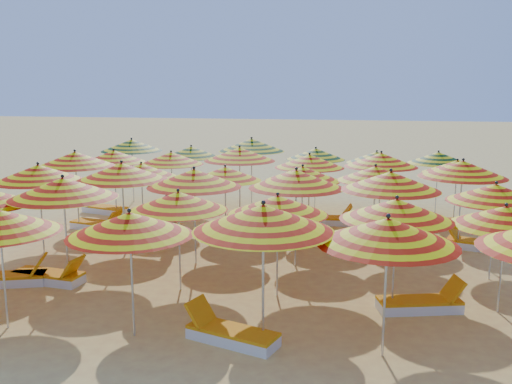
# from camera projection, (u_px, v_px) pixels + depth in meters

# --- Properties ---
(ground) EXTENTS (120.00, 120.00, 0.00)m
(ground) POSITION_uv_depth(u_px,v_px,m) (253.00, 251.00, 16.10)
(ground) COLOR #F7D76E
(ground) RESTS_ON ground
(umbrella_2) EXTENTS (2.90, 2.90, 2.44)m
(umbrella_2) POSITION_uv_depth(u_px,v_px,m) (130.00, 224.00, 10.29)
(umbrella_2) COLOR silver
(umbrella_2) RESTS_ON ground
(umbrella_3) EXTENTS (3.06, 3.06, 2.66)m
(umbrella_3) POSITION_uv_depth(u_px,v_px,m) (263.00, 218.00, 9.93)
(umbrella_3) COLOR silver
(umbrella_3) RESTS_ON ground
(umbrella_4) EXTENTS (2.94, 2.94, 2.53)m
(umbrella_4) POSITION_uv_depth(u_px,v_px,m) (388.00, 231.00, 9.49)
(umbrella_4) COLOR silver
(umbrella_4) RESTS_ON ground
(umbrella_7) EXTENTS (3.15, 3.15, 2.62)m
(umbrella_7) POSITION_uv_depth(u_px,v_px,m) (63.00, 188.00, 12.99)
(umbrella_7) COLOR silver
(umbrella_7) RESTS_ON ground
(umbrella_8) EXTENTS (2.23, 2.23, 2.35)m
(umbrella_8) POSITION_uv_depth(u_px,v_px,m) (178.00, 201.00, 12.70)
(umbrella_8) COLOR silver
(umbrella_8) RESTS_ON ground
(umbrella_9) EXTENTS (2.60, 2.60, 2.34)m
(umbrella_9) POSITION_uv_depth(u_px,v_px,m) (278.00, 205.00, 12.33)
(umbrella_9) COLOR silver
(umbrella_9) RESTS_ON ground
(umbrella_10) EXTENTS (2.88, 2.88, 2.44)m
(umbrella_10) POSITION_uv_depth(u_px,v_px,m) (396.00, 210.00, 11.51)
(umbrella_10) COLOR silver
(umbrella_10) RESTS_ON ground
(umbrella_11) EXTENTS (2.68, 2.68, 2.31)m
(umbrella_11) POSITION_uv_depth(u_px,v_px,m) (505.00, 216.00, 11.41)
(umbrella_11) COLOR silver
(umbrella_11) RESTS_ON ground
(umbrella_12) EXTENTS (3.21, 3.21, 2.56)m
(umbrella_12) POSITION_uv_depth(u_px,v_px,m) (38.00, 173.00, 15.49)
(umbrella_12) COLOR silver
(umbrella_12) RESTS_ON ground
(umbrella_13) EXTENTS (2.82, 2.82, 2.63)m
(umbrella_13) POSITION_uv_depth(u_px,v_px,m) (122.00, 172.00, 15.33)
(umbrella_13) COLOR silver
(umbrella_13) RESTS_ON ground
(umbrella_14) EXTENTS (2.88, 2.88, 2.58)m
(umbrella_14) POSITION_uv_depth(u_px,v_px,m) (194.00, 178.00, 14.57)
(umbrella_14) COLOR silver
(umbrella_14) RESTS_ON ground
(umbrella_15) EXTENTS (2.50, 2.50, 2.58)m
(umbrella_15) POSITION_uv_depth(u_px,v_px,m) (296.00, 179.00, 14.39)
(umbrella_15) COLOR silver
(umbrella_15) RESTS_ON ground
(umbrella_16) EXTENTS (3.01, 3.01, 2.61)m
(umbrella_16) POSITION_uv_depth(u_px,v_px,m) (391.00, 181.00, 13.98)
(umbrella_16) COLOR silver
(umbrella_16) RESTS_ON ground
(umbrella_17) EXTENTS (2.29, 2.29, 2.40)m
(umbrella_17) POSITION_uv_depth(u_px,v_px,m) (496.00, 193.00, 13.38)
(umbrella_17) COLOR silver
(umbrella_17) RESTS_ON ground
(umbrella_18) EXTENTS (3.05, 3.05, 2.61)m
(umbrella_18) POSITION_uv_depth(u_px,v_px,m) (75.00, 159.00, 18.03)
(umbrella_18) COLOR silver
(umbrella_18) RESTS_ON ground
(umbrella_19) EXTENTS (2.62, 2.62, 2.31)m
(umbrella_19) POSITION_uv_depth(u_px,v_px,m) (141.00, 170.00, 17.45)
(umbrella_19) COLOR silver
(umbrella_19) RESTS_ON ground
(umbrella_20) EXTENTS (2.39, 2.39, 2.29)m
(umbrella_20) POSITION_uv_depth(u_px,v_px,m) (225.00, 174.00, 16.91)
(umbrella_20) COLOR silver
(umbrella_20) RESTS_ON ground
(umbrella_21) EXTENTS (2.32, 2.32, 2.36)m
(umbrella_21) POSITION_uv_depth(u_px,v_px,m) (303.00, 174.00, 16.52)
(umbrella_21) COLOR silver
(umbrella_21) RESTS_ON ground
(umbrella_22) EXTENTS (2.52, 2.52, 2.38)m
(umbrella_22) POSITION_uv_depth(u_px,v_px,m) (375.00, 174.00, 16.45)
(umbrella_22) COLOR silver
(umbrella_22) RESTS_ON ground
(umbrella_23) EXTENTS (2.77, 2.77, 2.61)m
(umbrella_23) POSITION_uv_depth(u_px,v_px,m) (463.00, 169.00, 15.94)
(umbrella_23) COLOR silver
(umbrella_23) RESTS_ON ground
(umbrella_24) EXTENTS (2.89, 2.89, 2.41)m
(umbrella_24) POSITION_uv_depth(u_px,v_px,m) (114.00, 156.00, 20.10)
(umbrella_24) COLOR silver
(umbrella_24) RESTS_ON ground
(umbrella_25) EXTENTS (2.97, 2.97, 2.38)m
(umbrella_25) POSITION_uv_depth(u_px,v_px,m) (171.00, 158.00, 19.78)
(umbrella_25) COLOR silver
(umbrella_25) RESTS_ON ground
(umbrella_26) EXTENTS (3.19, 3.19, 2.59)m
(umbrella_26) POSITION_uv_depth(u_px,v_px,m) (240.00, 154.00, 19.41)
(umbrella_26) COLOR silver
(umbrella_26) RESTS_ON ground
(umbrella_27) EXTENTS (2.71, 2.71, 2.43)m
(umbrella_27) POSITION_uv_depth(u_px,v_px,m) (309.00, 161.00, 18.70)
(umbrella_27) COLOR silver
(umbrella_27) RESTS_ON ground
(umbrella_28) EXTENTS (2.40, 2.40, 2.51)m
(umbrella_28) POSITION_uv_depth(u_px,v_px,m) (381.00, 160.00, 18.48)
(umbrella_28) COLOR silver
(umbrella_28) RESTS_ON ground
(umbrella_29) EXTENTS (2.73, 2.73, 2.31)m
(umbrella_29) POSITION_uv_depth(u_px,v_px,m) (457.00, 167.00, 18.14)
(umbrella_29) COLOR silver
(umbrella_29) RESTS_ON ground
(umbrella_30) EXTENTS (2.63, 2.63, 2.56)m
(umbrella_30) POSITION_uv_depth(u_px,v_px,m) (132.00, 145.00, 22.47)
(umbrella_30) COLOR silver
(umbrella_30) RESTS_ON ground
(umbrella_31) EXTENTS (2.45, 2.45, 2.34)m
(umbrella_31) POSITION_uv_depth(u_px,v_px,m) (191.00, 152.00, 21.90)
(umbrella_31) COLOR silver
(umbrella_31) RESTS_ON ground
(umbrella_32) EXTENTS (2.90, 2.90, 2.67)m
(umbrella_32) POSITION_uv_depth(u_px,v_px,m) (252.00, 145.00, 21.65)
(umbrella_32) COLOR silver
(umbrella_32) RESTS_ON ground
(umbrella_33) EXTENTS (2.63, 2.63, 2.34)m
(umbrella_33) POSITION_uv_depth(u_px,v_px,m) (316.00, 154.00, 21.31)
(umbrella_33) COLOR silver
(umbrella_33) RESTS_ON ground
(umbrella_34) EXTENTS (2.64, 2.64, 2.30)m
(umbrella_34) POSITION_uv_depth(u_px,v_px,m) (377.00, 157.00, 20.59)
(umbrella_34) COLOR silver
(umbrella_34) RESTS_ON ground
(umbrella_35) EXTENTS (2.75, 2.75, 2.30)m
(umbrella_35) POSITION_uv_depth(u_px,v_px,m) (438.00, 158.00, 20.49)
(umbrella_35) COLOR silver
(umbrella_35) RESTS_ON ground
(lounger_1) EXTENTS (1.83, 1.10, 0.69)m
(lounger_1) POSITION_uv_depth(u_px,v_px,m) (230.00, 334.00, 10.40)
(lounger_1) COLOR white
(lounger_1) RESTS_ON ground
(lounger_2) EXTENTS (1.83, 1.11, 0.69)m
(lounger_2) POSITION_uv_depth(u_px,v_px,m) (10.00, 278.00, 13.36)
(lounger_2) COLOR white
(lounger_2) RESTS_ON ground
(lounger_3) EXTENTS (1.79, 0.79, 0.69)m
(lounger_3) POSITION_uv_depth(u_px,v_px,m) (50.00, 276.00, 13.51)
(lounger_3) COLOR white
(lounger_3) RESTS_ON ground
(lounger_4) EXTENTS (1.82, 1.01, 0.69)m
(lounger_4) POSITION_uv_depth(u_px,v_px,m) (421.00, 304.00, 11.83)
(lounger_4) COLOR white
(lounger_4) RESTS_ON ground
(lounger_5) EXTENTS (1.81, 0.92, 0.69)m
(lounger_5) POSITION_uv_depth(u_px,v_px,m) (98.00, 225.00, 18.44)
(lounger_5) COLOR white
(lounger_5) RESTS_ON ground
(lounger_6) EXTENTS (1.83, 1.09, 0.69)m
(lounger_6) POSITION_uv_depth(u_px,v_px,m) (476.00, 244.00, 16.21)
(lounger_6) COLOR white
(lounger_6) RESTS_ON ground
(lounger_7) EXTENTS (1.82, 1.03, 0.69)m
(lounger_7) POSITION_uv_depth(u_px,v_px,m) (104.00, 209.00, 20.80)
(lounger_7) COLOR white
(lounger_7) RESTS_ON ground
(lounger_8) EXTENTS (1.78, 0.75, 0.69)m
(lounger_8) POSITION_uv_depth(u_px,v_px,m) (257.00, 215.00, 19.80)
(lounger_8) COLOR white
(lounger_8) RESTS_ON ground
(lounger_9) EXTENTS (1.77, 0.70, 0.69)m
(lounger_9) POSITION_uv_depth(u_px,v_px,m) (327.00, 220.00, 19.12)
(lounger_9) COLOR white
(lounger_9) RESTS_ON ground
(lounger_10) EXTENTS (1.83, 1.15, 0.69)m
(lounger_10) POSITION_uv_depth(u_px,v_px,m) (397.00, 223.00, 18.64)
(lounger_10) COLOR white
(lounger_10) RESTS_ON ground
(lounger_11) EXTENTS (1.83, 1.09, 0.69)m
(lounger_11) POSITION_uv_depth(u_px,v_px,m) (434.00, 223.00, 18.66)
(lounger_11) COLOR white
(lounger_11) RESTS_ON ground
(beachgoer_b) EXTENTS (0.91, 0.86, 1.48)m
(beachgoer_b) POSITION_uv_depth(u_px,v_px,m) (168.00, 219.00, 16.67)
(beachgoer_b) COLOR tan
(beachgoer_b) RESTS_ON ground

